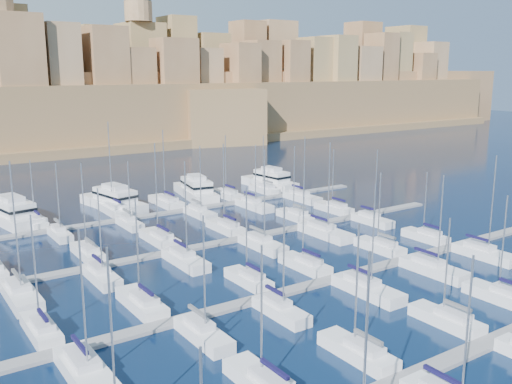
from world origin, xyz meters
TOP-DOWN VIEW (x-y plane):
  - ground at (0.00, 0.00)m, footprint 600.00×600.00m
  - pontoon_near at (0.00, -34.00)m, footprint 84.00×2.00m
  - pontoon_mid_near at (0.00, -12.00)m, footprint 84.00×2.00m
  - pontoon_mid_far at (0.00, 10.00)m, footprint 84.00×2.00m
  - pontoon_far at (0.00, 32.00)m, footprint 84.00×2.00m
  - sailboat_1 at (-23.07, -28.45)m, footprint 2.80×9.33m
  - sailboat_2 at (-12.52, -28.75)m, footprint 2.62×8.73m
  - sailboat_3 at (0.37, -28.90)m, footprint 2.52×8.41m
  - sailboat_4 at (11.07, -28.53)m, footprint 2.75×9.16m
  - sailboat_12 at (-36.11, -6.94)m, footprint 2.50×8.34m
  - sailboat_13 at (-24.86, -6.46)m, footprint 2.80×9.32m
  - sailboat_14 at (-10.57, -7.04)m, footprint 2.44×8.12m
  - sailboat_15 at (-1.10, -6.71)m, footprint 2.64×8.80m
  - sailboat_16 at (13.33, -6.83)m, footprint 2.57×8.56m
  - sailboat_17 at (23.39, -7.09)m, footprint 2.41×8.04m
  - sailboat_18 at (-35.05, -17.98)m, footprint 3.06×10.20m
  - sailboat_19 at (-22.83, -17.13)m, footprint 2.54×8.47m
  - sailboat_20 at (-12.92, -16.95)m, footprint 2.44×8.12m
  - sailboat_21 at (-0.46, -17.87)m, footprint 3.00×9.98m
  - sailboat_22 at (11.99, -17.78)m, footprint 2.94×9.81m
  - sailboat_23 at (23.43, -17.63)m, footprint 2.85×9.49m
  - sailboat_25 at (-24.03, 15.25)m, footprint 2.61×8.71m
  - sailboat_26 at (-12.38, 15.73)m, footprint 2.91×9.70m
  - sailboat_27 at (-0.35, 15.40)m, footprint 2.71×9.04m
  - sailboat_28 at (14.30, 15.10)m, footprint 2.53×8.42m
  - sailboat_29 at (23.88, 15.28)m, footprint 2.64×8.79m
  - sailboat_30 at (-35.78, 3.94)m, footprint 3.11×10.36m
  - sailboat_31 at (-25.69, 4.75)m, footprint 2.61×8.71m
  - sailboat_32 at (-13.79, 4.29)m, footprint 2.90×9.65m
  - sailboat_33 at (-0.63, 4.29)m, footprint 2.90×9.66m
  - sailboat_34 at (11.59, 3.77)m, footprint 3.21×10.71m
  - sailboat_35 at (23.60, 4.92)m, footprint 2.51×8.37m
  - sailboat_37 at (-26.09, 37.15)m, footprint 2.55×8.52m
  - sailboat_38 at (-11.51, 38.20)m, footprint 3.19×10.65m
  - sailboat_39 at (-0.51, 38.17)m, footprint 3.18×10.60m
  - sailboat_40 at (13.32, 37.37)m, footprint 2.69×8.96m
  - sailboat_41 at (22.96, 37.25)m, footprint 2.61×8.72m
  - sailboat_43 at (-24.67, 27.31)m, footprint 2.28×7.59m
  - sailboat_44 at (-12.79, 27.21)m, footprint 2.33×7.78m
  - sailboat_45 at (0.85, 26.77)m, footprint 2.60×8.68m
  - sailboat_46 at (12.67, 26.28)m, footprint 2.91×9.69m
  - sailboat_47 at (24.79, 26.23)m, footprint 2.93×9.77m
  - motor_yacht_a at (-29.03, 42.44)m, footprint 8.73×19.29m
  - motor_yacht_b at (-10.13, 41.74)m, footprint 8.18×17.80m
  - motor_yacht_c at (8.05, 41.57)m, footprint 8.04×17.43m
  - motor_yacht_d at (27.07, 40.80)m, footprint 6.15×15.59m
  - fortified_city at (-0.19, 155.26)m, footprint 460.00×108.95m

SIDE VIEW (x-z plane):
  - ground at x=0.00m, z-range 0.00..0.00m
  - pontoon_near at x=0.00m, z-range 0.00..0.40m
  - pontoon_mid_near at x=0.00m, z-range 0.00..0.40m
  - pontoon_mid_far at x=0.00m, z-range 0.00..0.40m
  - pontoon_far at x=0.00m, z-range 0.00..0.40m
  - sailboat_17 at x=23.39m, z-range -5.00..6.42m
  - sailboat_44 at x=-12.79m, z-range -5.26..6.69m
  - sailboat_37 at x=-26.09m, z-range -5.26..6.70m
  - sailboat_3 at x=0.37m, z-range -5.34..6.78m
  - sailboat_16 at x=13.33m, z-range -5.41..6.86m
  - sailboat_43 at x=-24.67m, z-range -5.64..7.09m
  - sailboat_14 at x=-10.57m, z-range -5.72..7.18m
  - sailboat_29 at x=23.88m, z-range -5.49..6.94m
  - sailboat_31 at x=-25.69m, z-range -5.62..7.08m
  - sailboat_12 at x=-36.11m, z-range -5.80..7.26m
  - sailboat_41 at x=22.96m, z-range -5.73..7.19m
  - sailboat_19 at x=-22.83m, z-range -6.01..7.48m
  - sailboat_20 at x=-12.92m, z-range -6.09..7.56m
  - sailboat_2 at x=-12.52m, z-range -5.99..7.46m
  - sailboat_35 at x=23.60m, z-range -6.10..7.57m
  - sailboat_4 at x=11.07m, z-range -5.81..7.29m
  - sailboat_28 at x=14.30m, z-range -6.11..7.59m
  - sailboat_45 at x=0.85m, z-range -6.05..7.52m
  - sailboat_13 at x=-24.86m, z-range -5.83..7.30m
  - sailboat_1 at x=-23.07m, z-range -5.87..7.35m
  - sailboat_40 at x=13.32m, z-range -6.10..7.58m
  - sailboat_46 at x=12.67m, z-range -5.77..7.25m
  - sailboat_15 at x=-1.10m, z-range -6.32..7.80m
  - sailboat_25 at x=-24.03m, z-range -6.34..7.83m
  - sailboat_47 at x=24.79m, z-range -6.15..7.64m
  - sailboat_22 at x=11.99m, z-range -6.20..7.70m
  - sailboat_21 at x=-0.46m, z-range -6.34..7.84m
  - sailboat_27 at x=-0.35m, z-range -6.85..8.35m
  - sailboat_32 at x=-13.79m, z-range -6.79..8.31m
  - sailboat_18 at x=-35.05m, z-range -6.44..7.95m
  - sailboat_23 at x=23.43m, z-range -6.97..8.49m
  - sailboat_33 at x=-0.63m, z-range -7.07..8.59m
  - sailboat_26 at x=-12.38m, z-range -7.30..8.83m
  - sailboat_39 at x=-0.51m, z-range -6.99..8.53m
  - sailboat_34 at x=11.59m, z-range -7.19..8.74m
  - sailboat_30 at x=-35.78m, z-range -7.80..9.36m
  - sailboat_38 at x=-11.51m, z-range -8.05..9.62m
  - motor_yacht_a at x=-29.03m, z-range -0.90..4.35m
  - motor_yacht_c at x=8.05m, z-range -0.90..4.35m
  - motor_yacht_b at x=-10.13m, z-range -0.90..4.35m
  - motor_yacht_d at x=27.07m, z-range -0.90..4.35m
  - fortified_city at x=-0.19m, z-range -15.02..44.50m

